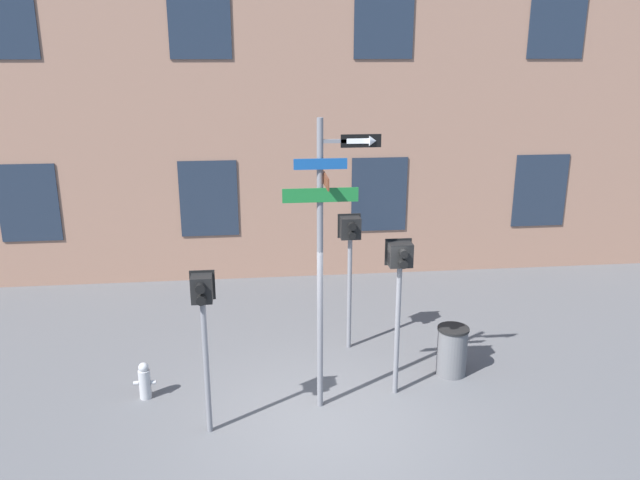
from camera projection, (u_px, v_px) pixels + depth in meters
name	position (u px, v px, depth m)	size (l,w,h in m)	color
ground_plane	(327.00, 421.00, 9.22)	(60.00, 60.00, 0.00)	#515154
building_facade	(292.00, 17.00, 13.74)	(24.00, 0.63, 11.94)	#936B56
street_sign_pole	(325.00, 241.00, 8.87)	(1.37, 0.96, 4.40)	slate
pedestrian_signal_left	(203.00, 312.00, 8.44)	(0.34, 0.40, 2.41)	slate
pedestrian_signal_right	(400.00, 275.00, 9.43)	(0.41, 0.40, 2.54)	slate
pedestrian_signal_across	(350.00, 244.00, 10.97)	(0.41, 0.40, 2.51)	slate
fire_hydrant	(145.00, 381.00, 9.77)	(0.34, 0.18, 0.61)	#A5A5A8
trash_bin	(452.00, 351.00, 10.47)	(0.53, 0.53, 0.85)	#59595B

